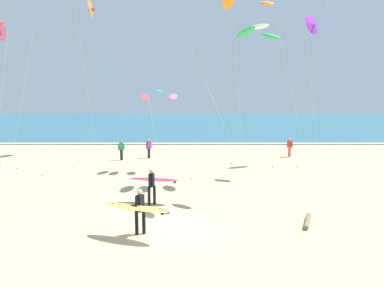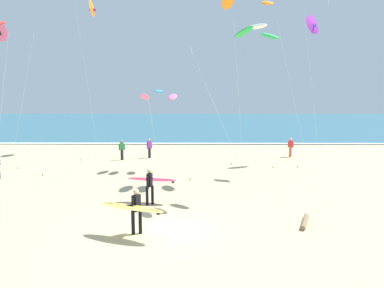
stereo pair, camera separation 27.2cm
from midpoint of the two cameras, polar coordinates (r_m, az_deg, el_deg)
The scene contains 15 objects.
ground_plane at distance 13.81m, azimuth -3.90°, elevation -13.73°, with size 160.00×160.00×0.00m, color tan.
ocean_water at distance 66.56m, azimuth -0.28°, elevation 3.51°, with size 160.00×60.00×0.08m, color #2D6075.
shoreline_foam at distance 37.02m, azimuth -1.01°, elevation 0.10°, with size 160.00×0.82×0.01m, color white.
surfer_lead at distance 16.84m, azimuth -6.16°, elevation -6.02°, with size 2.49×1.12×1.71m.
surfer_trailing at distance 13.14m, azimuth -8.74°, elevation -10.07°, with size 2.58×1.43×1.71m.
kite_delta_rose_near at distance 26.52m, azimuth -27.99°, elevation 15.58°, with size 3.35×1.74×9.72m.
kite_arc_ivory_high at distance 17.55m, azimuth 10.82°, elevation 17.21°, with size 4.43×5.04×8.31m.
kite_arc_emerald_low at distance 22.17m, azimuth 9.23°, elevation 21.76°, with size 3.06×5.30×10.84m.
kite_delta_amber_distant at distance 34.26m, azimuth -15.43°, elevation 20.16°, with size 0.54×5.75×13.33m.
kite_delta_violet_close at distance 28.80m, azimuth 19.08°, elevation 17.62°, with size 3.98×3.24×10.93m.
kite_arc_cobalt_outer at distance 24.09m, azimuth -5.06°, elevation 7.80°, with size 2.59×3.87×5.41m.
bystander_red_top at distance 30.41m, azimuth 15.76°, elevation -0.50°, with size 0.40×0.35×1.59m.
bystander_green_top at distance 28.45m, azimuth -10.90°, elevation -0.91°, with size 0.48×0.28×1.59m.
bystander_purple_top at distance 29.02m, azimuth -6.58°, elevation -0.65°, with size 0.41×0.34×1.59m.
driftwood_log at distance 15.14m, azimuth 18.12°, elevation -11.75°, with size 0.19×0.19×1.57m, color #846B4C.
Camera 2 is at (1.19, -12.80, 5.07)m, focal length 33.28 mm.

